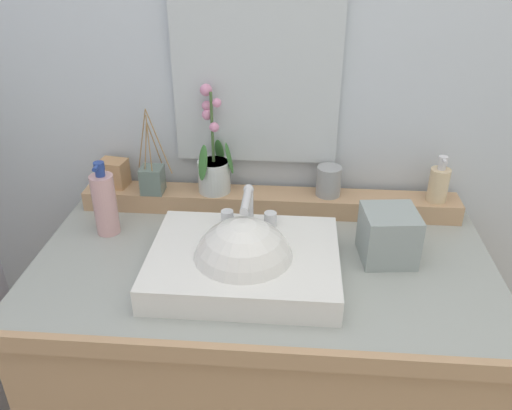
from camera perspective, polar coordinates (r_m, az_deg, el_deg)
The scene contains 12 objects.
wall_back at distance 1.53m, azimuth 2.08°, elevation 20.55°, with size 2.65×0.20×2.78m, color silver.
vanity_cabinet at distance 1.61m, azimuth 0.67°, elevation -18.55°, with size 1.15×0.64×0.86m.
back_ledge at distance 1.53m, azimuth 1.44°, elevation 0.37°, with size 1.08×0.10×0.06m, color tan.
sink_basin at distance 1.25m, azimuth -1.33°, elevation -6.55°, with size 0.45×0.35×0.27m.
potted_plant at distance 1.50m, azimuth -4.62°, elevation 4.20°, with size 0.11×0.12×0.31m.
soap_dispenser at distance 1.53m, azimuth 19.28°, elevation 2.24°, with size 0.06×0.06×0.13m.
tumbler_cup at distance 1.50m, azimuth 7.91°, elevation 2.60°, with size 0.07×0.07×0.09m, color #96999B.
reed_diffuser at distance 1.53m, azimuth -11.21°, elevation 2.83°, with size 0.11×0.08×0.25m.
trinket_box at distance 1.60m, azimuth -15.23°, elevation 3.37°, with size 0.08×0.06×0.08m, color tan.
lotion_bottle at distance 1.45m, azimuth -16.14°, elevation 0.21°, with size 0.06×0.07×0.21m.
tissue_box at distance 1.34m, azimuth 14.22°, elevation -3.21°, with size 0.13×0.13×0.13m, color #8F9B9A.
mirror at distance 1.44m, azimuth 0.03°, elevation 16.15°, with size 0.46×0.02×0.61m, color silver.
Camera 1 is at (0.07, -1.09, 1.61)m, focal length 36.74 mm.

